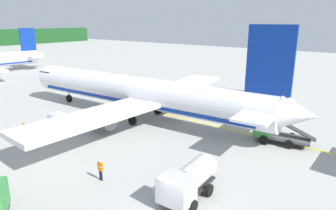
{
  "coord_description": "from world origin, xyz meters",
  "views": [
    {
      "loc": [
        -12.15,
        -9.69,
        12.24
      ],
      "look_at": [
        14.09,
        10.81,
        2.8
      ],
      "focal_mm": 31.97,
      "sensor_mm": 36.0,
      "label": 1
    }
  ],
  "objects_px": {
    "cargo_container_mid": "(197,109)",
    "crew_loader_left": "(100,168)",
    "service_truck_pushback": "(272,131)",
    "airliner_foreground": "(140,93)",
    "cargo_container_near": "(57,120)",
    "crew_marshaller": "(24,128)",
    "cargo_container_far": "(232,112)",
    "service_truck_fuel": "(189,180)"
  },
  "relations": [
    {
      "from": "service_truck_pushback",
      "to": "cargo_container_mid",
      "type": "xyz_separation_m",
      "value": [
        2.89,
        11.15,
        -0.32
      ]
    },
    {
      "from": "cargo_container_near",
      "to": "cargo_container_far",
      "type": "xyz_separation_m",
      "value": [
        15.77,
        -14.78,
        0.07
      ]
    },
    {
      "from": "cargo_container_near",
      "to": "airliner_foreground",
      "type": "bearing_deg",
      "value": -30.99
    },
    {
      "from": "service_truck_fuel",
      "to": "cargo_container_far",
      "type": "height_order",
      "value": "service_truck_fuel"
    },
    {
      "from": "cargo_container_mid",
      "to": "cargo_container_far",
      "type": "distance_m",
      "value": 4.69
    },
    {
      "from": "service_truck_pushback",
      "to": "crew_loader_left",
      "type": "relative_size",
      "value": 3.5
    },
    {
      "from": "cargo_container_mid",
      "to": "crew_loader_left",
      "type": "height_order",
      "value": "cargo_container_mid"
    },
    {
      "from": "airliner_foreground",
      "to": "crew_loader_left",
      "type": "distance_m",
      "value": 16.0
    },
    {
      "from": "cargo_container_near",
      "to": "cargo_container_mid",
      "type": "distance_m",
      "value": 17.69
    },
    {
      "from": "service_truck_fuel",
      "to": "cargo_container_near",
      "type": "distance_m",
      "value": 20.6
    },
    {
      "from": "cargo_container_mid",
      "to": "crew_marshaller",
      "type": "xyz_separation_m",
      "value": [
        -18.05,
        10.74,
        0.1
      ]
    },
    {
      "from": "service_truck_fuel",
      "to": "service_truck_pushback",
      "type": "relative_size",
      "value": 0.9
    },
    {
      "from": "cargo_container_mid",
      "to": "crew_loader_left",
      "type": "distance_m",
      "value": 19.38
    },
    {
      "from": "cargo_container_far",
      "to": "cargo_container_mid",
      "type": "bearing_deg",
      "value": 107.19
    },
    {
      "from": "airliner_foreground",
      "to": "cargo_container_near",
      "type": "xyz_separation_m",
      "value": [
        -8.72,
        5.24,
        -2.49
      ]
    },
    {
      "from": "crew_loader_left",
      "to": "cargo_container_mid",
      "type": "bearing_deg",
      "value": 9.78
    },
    {
      "from": "service_truck_pushback",
      "to": "cargo_container_far",
      "type": "distance_m",
      "value": 7.93
    },
    {
      "from": "airliner_foreground",
      "to": "cargo_container_near",
      "type": "height_order",
      "value": "airliner_foreground"
    },
    {
      "from": "cargo_container_mid",
      "to": "crew_marshaller",
      "type": "relative_size",
      "value": 1.52
    },
    {
      "from": "cargo_container_near",
      "to": "crew_marshaller",
      "type": "distance_m",
      "value": 3.7
    },
    {
      "from": "cargo_container_near",
      "to": "crew_marshaller",
      "type": "height_order",
      "value": "cargo_container_near"
    },
    {
      "from": "cargo_container_near",
      "to": "cargo_container_mid",
      "type": "height_order",
      "value": "cargo_container_near"
    },
    {
      "from": "crew_loader_left",
      "to": "service_truck_pushback",
      "type": "bearing_deg",
      "value": -25.86
    },
    {
      "from": "cargo_container_near",
      "to": "cargo_container_mid",
      "type": "xyz_separation_m",
      "value": [
        14.38,
        -10.3,
        -0.03
      ]
    },
    {
      "from": "crew_marshaller",
      "to": "cargo_container_near",
      "type": "bearing_deg",
      "value": -6.9
    },
    {
      "from": "crew_loader_left",
      "to": "cargo_container_near",
      "type": "bearing_deg",
      "value": 70.86
    },
    {
      "from": "service_truck_fuel",
      "to": "crew_loader_left",
      "type": "xyz_separation_m",
      "value": [
        -2.23,
        6.85,
        -0.36
      ]
    },
    {
      "from": "service_truck_pushback",
      "to": "airliner_foreground",
      "type": "bearing_deg",
      "value": 99.7
    },
    {
      "from": "airliner_foreground",
      "to": "crew_marshaller",
      "type": "bearing_deg",
      "value": 155.36
    },
    {
      "from": "airliner_foreground",
      "to": "cargo_container_far",
      "type": "height_order",
      "value": "airliner_foreground"
    },
    {
      "from": "service_truck_fuel",
      "to": "cargo_container_far",
      "type": "relative_size",
      "value": 2.66
    },
    {
      "from": "cargo_container_near",
      "to": "crew_marshaller",
      "type": "relative_size",
      "value": 1.16
    },
    {
      "from": "cargo_container_far",
      "to": "crew_loader_left",
      "type": "relative_size",
      "value": 1.18
    },
    {
      "from": "cargo_container_far",
      "to": "crew_loader_left",
      "type": "xyz_separation_m",
      "value": [
        -20.49,
        1.19,
        0.06
      ]
    },
    {
      "from": "service_truck_pushback",
      "to": "cargo_container_mid",
      "type": "bearing_deg",
      "value": 75.48
    },
    {
      "from": "airliner_foreground",
      "to": "service_truck_fuel",
      "type": "height_order",
      "value": "airliner_foreground"
    },
    {
      "from": "crew_marshaller",
      "to": "service_truck_fuel",
      "type": "bearing_deg",
      "value": -86.77
    },
    {
      "from": "cargo_container_far",
      "to": "airliner_foreground",
      "type": "bearing_deg",
      "value": 126.44
    },
    {
      "from": "service_truck_pushback",
      "to": "cargo_container_near",
      "type": "height_order",
      "value": "service_truck_pushback"
    },
    {
      "from": "service_truck_pushback",
      "to": "cargo_container_far",
      "type": "bearing_deg",
      "value": 57.34
    },
    {
      "from": "service_truck_pushback",
      "to": "cargo_container_mid",
      "type": "distance_m",
      "value": 11.52
    },
    {
      "from": "airliner_foreground",
      "to": "crew_marshaller",
      "type": "distance_m",
      "value": 13.85
    }
  ]
}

